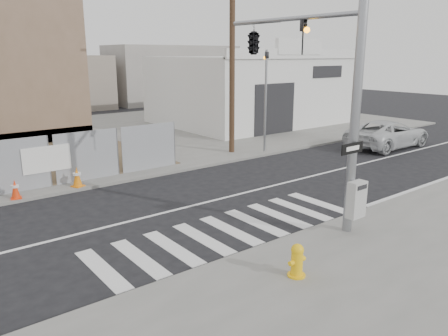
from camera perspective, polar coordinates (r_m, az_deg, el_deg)
ground at (r=15.03m, az=-5.16°, el=-5.19°), size 100.00×100.00×0.00m
sidewalk_far at (r=27.49m, az=-21.24°, el=3.10°), size 50.00×20.00×0.12m
signal_pole at (r=14.13m, az=7.85°, el=13.27°), size 0.96×5.87×7.00m
far_signal_pole at (r=22.79m, az=5.49°, el=10.53°), size 0.16×0.20×5.60m
concrete_wall_right at (r=27.03m, az=-22.97°, el=9.87°), size 5.50×1.30×8.00m
auto_shop at (r=33.06m, az=3.06°, el=10.18°), size 12.00×10.20×5.95m
utility_pole_right at (r=22.42m, az=1.07°, el=14.93°), size 1.60×0.28×10.00m
fire_hydrant at (r=10.34m, az=9.51°, el=-11.80°), size 0.48×0.43×0.79m
suv at (r=26.25m, az=20.63°, el=4.20°), size 5.47×2.54×1.52m
traffic_cone_c at (r=17.11m, az=-25.61°, el=-2.52°), size 0.43×0.43×0.70m
traffic_cone_d at (r=17.76m, az=-18.64°, el=-1.11°), size 0.52×0.52×0.78m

